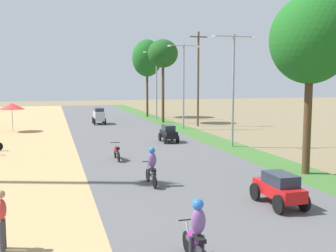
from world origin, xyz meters
name	(u,v)px	position (x,y,z in m)	size (l,w,h in m)	color
vendor_umbrella	(12,106)	(-9.37, 33.03, 2.31)	(2.20, 2.20, 2.52)	#99999E
pedestrian_on_shoulder	(2,217)	(-7.26, 6.47, 0.96)	(0.26, 0.37, 1.62)	#33333D
median_tree_second	(311,40)	(5.77, 11.87, 6.41)	(3.81, 3.81, 8.47)	#4C351E
median_tree_third	(163,54)	(5.52, 36.97, 7.35)	(3.20, 3.20, 8.86)	#4C351E
median_tree_fourth	(147,58)	(5.48, 44.26, 7.31)	(3.68, 3.68, 9.56)	#4C351E
streetlamp_near	(233,82)	(5.80, 20.18, 4.43)	(3.16, 0.20, 7.55)	gray
streetlamp_mid	(184,80)	(5.80, 30.79, 4.57)	(3.16, 0.20, 7.84)	gray
streetlamp_far	(157,80)	(5.80, 40.84, 4.63)	(3.16, 0.20, 7.95)	gray
utility_pole_near	(198,78)	(8.09, 33.09, 4.86)	(1.80, 0.20, 9.34)	brown
car_sedan_red	(279,188)	(1.76, 7.73, 0.74)	(1.10, 2.26, 1.19)	red
car_hatchback_black	(169,133)	(2.15, 23.22, 0.75)	(1.04, 2.00, 1.23)	black
car_van_silver	(99,115)	(-1.36, 37.07, 1.02)	(1.19, 2.41, 1.67)	#B7BCC1
motorbike_ahead_second	(196,233)	(-2.65, 4.25, 0.86)	(0.54, 1.80, 1.66)	black
motorbike_ahead_third	(151,167)	(-1.93, 11.75, 0.86)	(0.54, 1.80, 1.66)	black
motorbike_ahead_fourth	(117,151)	(-2.50, 17.67, 0.57)	(0.54, 1.80, 0.94)	black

